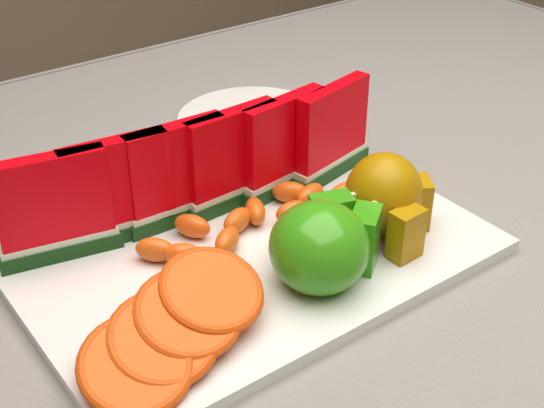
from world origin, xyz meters
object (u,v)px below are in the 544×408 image
platter (242,245)px  side_plate (253,120)px  apple_cluster (324,245)px  pear_cluster (387,197)px

platter → side_plate: platter is taller
platter → apple_cluster: (0.02, -0.09, 0.04)m
pear_cluster → apple_cluster: bearing=-168.7°
apple_cluster → side_plate: bearing=65.3°
side_plate → apple_cluster: bearing=-114.7°
platter → pear_cluster: 0.14m
platter → side_plate: bearing=52.6°
side_plate → pear_cluster: bearing=-100.0°
apple_cluster → pear_cluster: size_ratio=1.19×
platter → side_plate: 0.26m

